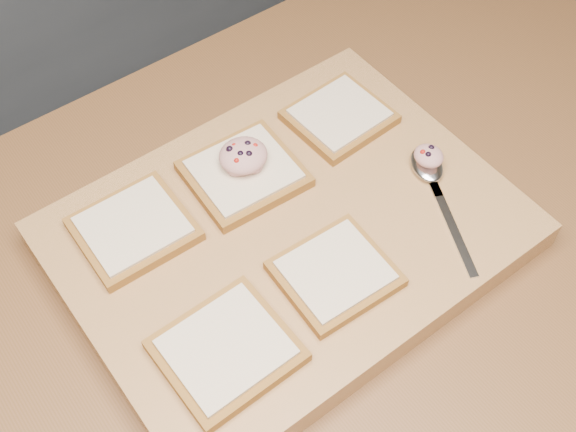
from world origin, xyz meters
The scene contains 10 objects.
island_counter centered at (0.00, 0.00, 0.45)m, with size 2.00×0.80×0.90m.
cutting_board centered at (0.02, 0.03, 0.92)m, with size 0.50×0.38×0.04m, color tan.
bread_far_left centered at (-0.12, 0.13, 0.95)m, with size 0.12×0.11×0.02m.
bread_far_center centered at (0.02, 0.12, 0.95)m, with size 0.13×0.12×0.02m.
bread_far_right centered at (0.17, 0.12, 0.95)m, with size 0.12×0.11×0.02m.
bread_near_left centered at (-0.13, -0.06, 0.95)m, with size 0.13×0.12×0.02m.
bread_near_center centered at (0.02, -0.05, 0.95)m, with size 0.12×0.11×0.02m.
tuna_salad_dollop centered at (0.02, 0.13, 0.97)m, with size 0.06×0.06×0.03m.
spoon centered at (0.20, -0.01, 0.95)m, with size 0.10×0.18×0.01m.
spoon_salad centered at (0.20, 0.00, 0.96)m, with size 0.03×0.04×0.02m.
Camera 1 is at (-0.27, -0.35, 1.61)m, focal length 45.00 mm.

